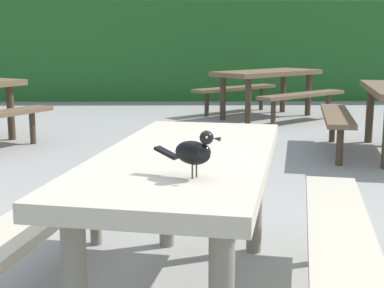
% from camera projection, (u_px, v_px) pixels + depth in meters
% --- Properties ---
extents(hedge_wall, '(28.00, 1.99, 1.95)m').
position_uv_depth(hedge_wall, '(184.00, 50.00, 11.86)').
color(hedge_wall, '#235B23').
rests_on(hedge_wall, ground).
extents(picnic_table_foreground, '(1.99, 2.02, 0.74)m').
position_uv_depth(picnic_table_foreground, '(186.00, 190.00, 2.61)').
color(picnic_table_foreground, '#B2A893').
rests_on(picnic_table_foreground, ground).
extents(bird_grackle, '(0.25, 0.18, 0.18)m').
position_uv_depth(bird_grackle, '(195.00, 151.00, 2.07)').
color(bird_grackle, black).
rests_on(bird_grackle, picnic_table_foreground).
extents(picnic_table_far_centre, '(2.39, 2.39, 0.74)m').
position_uv_depth(picnic_table_far_centre, '(267.00, 82.00, 8.76)').
color(picnic_table_far_centre, brown).
rests_on(picnic_table_far_centre, ground).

